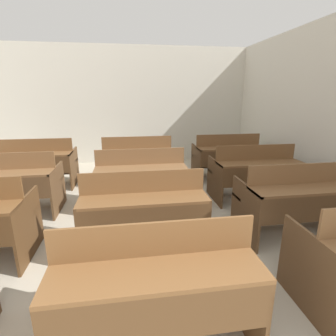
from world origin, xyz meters
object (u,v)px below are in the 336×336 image
object	(u,v)px
bench_front_center	(155,282)
bench_third_left	(8,183)
bench_back_center	(138,159)
bench_third_center	(141,177)
bench_back_left	(36,162)
bench_third_right	(254,171)
bench_back_right	(228,155)
bench_second_center	(144,209)
wastepaper_bin	(246,161)
bench_second_right	(298,199)

from	to	relation	value
bench_front_center	bench_third_left	world-z (taller)	same
bench_front_center	bench_third_left	distance (m)	2.98
bench_front_center	bench_back_center	distance (m)	3.50
bench_third_left	bench_third_center	bearing A→B (deg)	-0.06
bench_third_left	bench_back_left	world-z (taller)	same
bench_third_left	bench_third_right	distance (m)	3.74
bench_back_right	bench_back_center	bearing A→B (deg)	-179.45
bench_second_center	bench_third_center	world-z (taller)	same
bench_third_right	wastepaper_bin	bearing A→B (deg)	68.66
bench_back_center	bench_second_right	bearing A→B (deg)	-51.62
bench_second_center	bench_back_right	bearing A→B (deg)	51.61
bench_front_center	bench_third_left	size ratio (longest dim) A/B	1.00
bench_third_right	bench_back_right	distance (m)	1.17
bench_second_center	bench_third_center	size ratio (longest dim) A/B	1.00
bench_back_center	bench_third_right	bearing A→B (deg)	-31.72
bench_front_center	bench_back_right	xyz separation A→B (m)	(1.86, 3.52, 0.00)
bench_back_left	wastepaper_bin	bearing A→B (deg)	8.92
bench_front_center	bench_third_right	world-z (taller)	same
bench_front_center	bench_back_center	bearing A→B (deg)	89.76
bench_second_right	bench_third_left	bearing A→B (deg)	162.80
bench_third_left	wastepaper_bin	bearing A→B (deg)	22.84
bench_front_center	wastepaper_bin	bearing A→B (deg)	58.34
bench_second_right	bench_third_center	xyz separation A→B (m)	(-1.83, 1.15, 0.00)
bench_second_right	wastepaper_bin	xyz separation A→B (m)	(0.74, 3.03, -0.31)
bench_second_right	bench_third_center	bearing A→B (deg)	147.94
bench_third_center	bench_back_center	distance (m)	1.17
bench_third_right	bench_back_left	bearing A→B (deg)	162.76
bench_second_center	bench_back_center	distance (m)	2.34
bench_third_right	wastepaper_bin	size ratio (longest dim) A/B	3.96
bench_third_center	bench_back_center	bearing A→B (deg)	90.28
bench_second_center	bench_third_center	xyz separation A→B (m)	(0.03, 1.17, 0.00)
bench_front_center	bench_third_center	bearing A→B (deg)	89.49
bench_second_center	wastepaper_bin	world-z (taller)	bench_second_center
bench_second_right	bench_back_left	xyz separation A→B (m)	(-3.71, 2.33, 0.00)
bench_front_center	bench_second_center	world-z (taller)	same
bench_second_right	bench_third_left	distance (m)	3.89
bench_back_right	bench_front_center	bearing A→B (deg)	-117.83
bench_second_right	bench_back_center	xyz separation A→B (m)	(-1.84, 2.32, 0.00)
bench_second_center	bench_front_center	bearing A→B (deg)	-89.52
bench_second_center	bench_back_left	world-z (taller)	same
bench_second_center	bench_second_right	size ratio (longest dim) A/B	1.00
bench_third_left	bench_back_center	distance (m)	2.21
bench_second_center	bench_third_right	size ratio (longest dim) A/B	1.00
bench_second_center	bench_back_left	size ratio (longest dim) A/B	1.00
bench_second_right	wastepaper_bin	bearing A→B (deg)	76.26
bench_third_center	bench_third_right	world-z (taller)	same
bench_front_center	bench_third_center	xyz separation A→B (m)	(0.02, 2.33, 0.00)
bench_second_right	bench_back_center	world-z (taller)	same
bench_front_center	bench_third_left	xyz separation A→B (m)	(-1.86, 2.33, 0.00)
bench_back_right	bench_second_center	bearing A→B (deg)	-128.39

